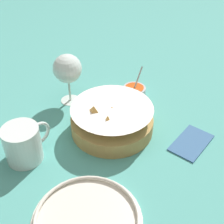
# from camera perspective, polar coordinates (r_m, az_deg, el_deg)

# --- Properties ---
(ground_plane) EXTENTS (4.00, 4.00, 0.00)m
(ground_plane) POSITION_cam_1_polar(r_m,az_deg,el_deg) (0.91, 0.36, -2.56)
(ground_plane) COLOR teal
(food_basket) EXTENTS (0.23, 0.23, 0.10)m
(food_basket) POSITION_cam_1_polar(r_m,az_deg,el_deg) (0.87, -0.13, -1.43)
(food_basket) COLOR #B2894C
(food_basket) RESTS_ON ground_plane
(sauce_cup) EXTENTS (0.07, 0.07, 0.10)m
(sauce_cup) POSITION_cam_1_polar(r_m,az_deg,el_deg) (1.02, 4.09, 3.83)
(sauce_cup) COLOR #B7B7BC
(sauce_cup) RESTS_ON ground_plane
(wine_glass) EXTENTS (0.09, 0.09, 0.16)m
(wine_glass) POSITION_cam_1_polar(r_m,az_deg,el_deg) (0.96, -8.07, 7.69)
(wine_glass) COLOR silver
(wine_glass) RESTS_ON ground_plane
(beer_mug) EXTENTS (0.13, 0.09, 0.10)m
(beer_mug) POSITION_cam_1_polar(r_m,az_deg,el_deg) (0.82, -15.90, -5.80)
(beer_mug) COLOR silver
(beer_mug) RESTS_ON ground_plane
(side_plate) EXTENTS (0.24, 0.24, 0.01)m
(side_plate) POSITION_cam_1_polar(r_m,az_deg,el_deg) (0.70, -4.60, -18.88)
(side_plate) COLOR silver
(side_plate) RESTS_ON ground_plane
(napkin) EXTENTS (0.13, 0.09, 0.01)m
(napkin) POSITION_cam_1_polar(r_m,az_deg,el_deg) (0.88, 14.30, -5.37)
(napkin) COLOR #38608E
(napkin) RESTS_ON ground_plane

